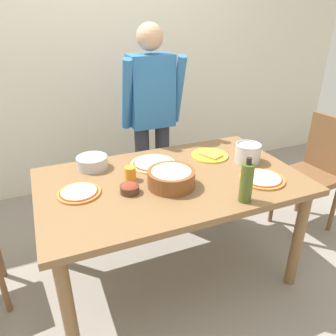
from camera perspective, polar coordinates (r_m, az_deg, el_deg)
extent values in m
plane|color=gray|center=(2.46, 0.47, -17.72)|extent=(8.00, 8.00, 0.00)
cube|color=silver|center=(3.33, -10.92, 18.75)|extent=(5.60, 0.10, 2.60)
cube|color=brown|center=(2.02, 0.55, -2.36)|extent=(1.60, 0.96, 0.04)
cylinder|color=brown|center=(1.82, -17.05, -22.94)|extent=(0.07, 0.07, 0.72)
cylinder|color=brown|center=(2.31, 21.76, -11.62)|extent=(0.07, 0.07, 0.72)
cylinder|color=brown|center=(2.43, -19.44, -9.08)|extent=(0.07, 0.07, 0.72)
cylinder|color=brown|center=(2.82, 10.86, -2.85)|extent=(0.07, 0.07, 0.72)
cylinder|color=#2D2D38|center=(2.81, -4.38, -0.95)|extent=(0.12, 0.12, 0.85)
cylinder|color=#2D2D38|center=(2.87, -0.98, -0.32)|extent=(0.12, 0.12, 0.85)
cube|color=#2D6BAD|center=(2.60, -2.99, 13.28)|extent=(0.34, 0.20, 0.55)
cylinder|color=#2D6BAD|center=(2.49, -7.24, 12.54)|extent=(0.07, 0.21, 0.55)
cylinder|color=#2D6BAD|center=(2.63, 1.82, 13.45)|extent=(0.07, 0.21, 0.55)
sphere|color=tan|center=(2.54, -3.21, 21.99)|extent=(0.20, 0.20, 0.20)
cylinder|color=brown|center=(2.29, -27.05, -17.54)|extent=(0.04, 0.04, 0.45)
cube|color=brown|center=(2.87, 23.37, -1.47)|extent=(0.45, 0.45, 0.05)
cube|color=brown|center=(2.92, 26.44, 3.73)|extent=(0.09, 0.38, 0.45)
cylinder|color=brown|center=(2.96, 17.94, -5.24)|extent=(0.04, 0.04, 0.45)
cylinder|color=brown|center=(2.79, 22.96, -8.26)|extent=(0.04, 0.04, 0.45)
cylinder|color=brown|center=(3.20, 22.16, -3.52)|extent=(0.04, 0.04, 0.45)
cylinder|color=brown|center=(3.04, 27.02, -6.17)|extent=(0.04, 0.04, 0.45)
cylinder|color=beige|center=(2.18, -2.64, 0.73)|extent=(0.30, 0.30, 0.01)
cylinder|color=#B22D1E|center=(2.18, -2.64, 0.92)|extent=(0.27, 0.27, 0.00)
cylinder|color=beige|center=(2.18, -2.65, 1.01)|extent=(0.25, 0.25, 0.00)
cylinder|color=#C67A33|center=(1.91, -15.30, -4.26)|extent=(0.24, 0.24, 0.01)
cylinder|color=#B22D1E|center=(1.90, -15.33, -4.05)|extent=(0.21, 0.21, 0.00)
cylinder|color=beige|center=(1.90, -15.34, -3.94)|extent=(0.20, 0.20, 0.00)
cylinder|color=#C67A33|center=(2.07, 16.11, -1.88)|extent=(0.28, 0.28, 0.01)
cylinder|color=#B22D1E|center=(2.07, 16.14, -1.68)|extent=(0.24, 0.24, 0.00)
cylinder|color=beige|center=(2.06, 16.15, -1.59)|extent=(0.23, 0.23, 0.00)
cylinder|color=gold|center=(2.33, 7.31, 2.20)|extent=(0.26, 0.26, 0.01)
cube|color=#CC8438|center=(2.31, 7.57, 2.29)|extent=(0.15, 0.17, 0.01)
cylinder|color=brown|center=(1.90, 0.58, -1.85)|extent=(0.28, 0.28, 0.10)
ellipsoid|color=beige|center=(1.88, 0.58, -0.77)|extent=(0.25, 0.25, 0.05)
cylinder|color=#B7B7BC|center=(2.18, -13.14, 0.96)|extent=(0.20, 0.20, 0.08)
cylinder|color=#4C2D1E|center=(1.86, -6.72, -3.70)|extent=(0.11, 0.11, 0.04)
ellipsoid|color=#9E3323|center=(1.85, -6.74, -3.36)|extent=(0.10, 0.10, 0.05)
cylinder|color=#47561E|center=(1.78, 13.56, -2.56)|extent=(0.07, 0.07, 0.22)
cylinder|color=black|center=(1.72, 14.00, 1.18)|extent=(0.03, 0.03, 0.04)
cylinder|color=#B7B7BC|center=(2.27, 13.78, 2.46)|extent=(0.17, 0.17, 0.12)
torus|color=#A5A5AD|center=(2.24, 13.95, 3.96)|extent=(0.17, 0.17, 0.01)
cylinder|color=orange|center=(1.99, -6.63, -0.96)|extent=(0.07, 0.07, 0.08)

